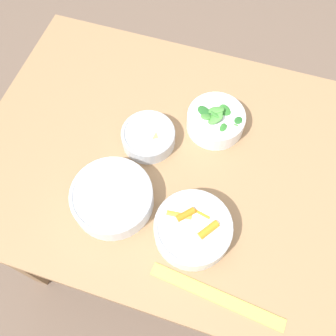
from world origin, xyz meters
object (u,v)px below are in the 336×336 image
(bowl_beans_hotdog, at_px, (112,198))
(bowl_cookies, at_px, (148,136))
(bowl_greens, at_px, (216,120))
(ruler, at_px, (217,296))
(bowl_carrots, at_px, (193,229))

(bowl_beans_hotdog, relative_size, bowl_cookies, 1.41)
(bowl_greens, xyz_separation_m, ruler, (-0.12, 0.43, -0.03))
(bowl_carrots, xyz_separation_m, bowl_beans_hotdog, (0.21, -0.02, -0.01))
(bowl_cookies, bearing_deg, ruler, 129.55)
(bowl_carrots, height_order, bowl_cookies, bowl_carrots)
(bowl_carrots, bearing_deg, bowl_beans_hotdog, -4.78)
(bowl_beans_hotdog, bearing_deg, bowl_carrots, 175.22)
(bowl_cookies, bearing_deg, bowl_greens, -147.56)
(bowl_carrots, distance_m, bowl_beans_hotdog, 0.21)
(bowl_cookies, distance_m, ruler, 0.43)
(bowl_beans_hotdog, height_order, bowl_cookies, bowl_beans_hotdog)
(bowl_greens, xyz_separation_m, bowl_beans_hotdog, (0.18, 0.29, -0.00))
(bowl_carrots, relative_size, ruler, 0.58)
(bowl_carrots, bearing_deg, ruler, 127.09)
(bowl_beans_hotdog, bearing_deg, ruler, 154.97)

